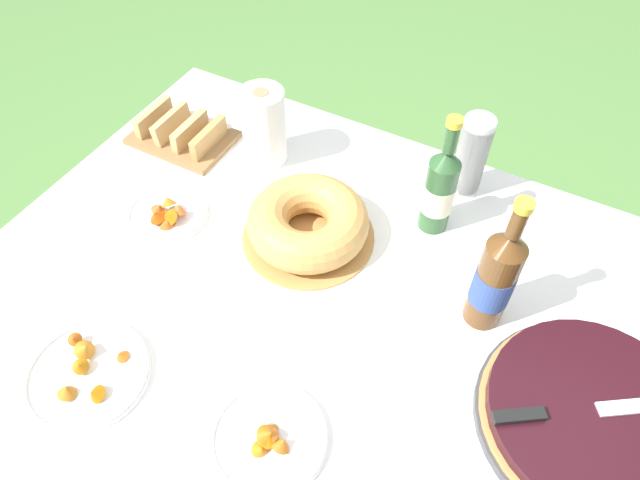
{
  "coord_description": "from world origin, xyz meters",
  "views": [
    {
      "loc": [
        0.28,
        -0.57,
        1.67
      ],
      "look_at": [
        -0.09,
        0.12,
        0.73
      ],
      "focal_mm": 32.0,
      "sensor_mm": 36.0,
      "label": 1
    }
  ],
  "objects_px": {
    "cup_stack": "(471,157)",
    "cider_bottle_amber": "(495,279)",
    "snack_plate_left": "(87,373)",
    "serving_knife": "(582,411)",
    "snack_plate_near": "(167,213)",
    "paper_towel_roll": "(264,126)",
    "berry_tart": "(591,417)",
    "snack_plate_right": "(269,438)",
    "bread_board": "(182,133)",
    "cider_bottle_green": "(440,189)",
    "bundt_cake": "(308,223)"
  },
  "relations": [
    {
      "from": "cup_stack",
      "to": "cider_bottle_green",
      "type": "xyz_separation_m",
      "value": [
        -0.02,
        -0.14,
        0.01
      ]
    },
    {
      "from": "snack_plate_near",
      "to": "snack_plate_right",
      "type": "bearing_deg",
      "value": -34.69
    },
    {
      "from": "cider_bottle_green",
      "to": "cider_bottle_amber",
      "type": "bearing_deg",
      "value": -46.23
    },
    {
      "from": "serving_knife",
      "to": "paper_towel_roll",
      "type": "xyz_separation_m",
      "value": [
        -0.86,
        0.35,
        0.04
      ]
    },
    {
      "from": "cup_stack",
      "to": "cider_bottle_amber",
      "type": "bearing_deg",
      "value": -64.93
    },
    {
      "from": "serving_knife",
      "to": "snack_plate_right",
      "type": "height_order",
      "value": "serving_knife"
    },
    {
      "from": "cider_bottle_amber",
      "to": "snack_plate_left",
      "type": "distance_m",
      "value": 0.79
    },
    {
      "from": "bread_board",
      "to": "bundt_cake",
      "type": "bearing_deg",
      "value": -16.75
    },
    {
      "from": "snack_plate_left",
      "to": "bread_board",
      "type": "height_order",
      "value": "bread_board"
    },
    {
      "from": "snack_plate_right",
      "to": "bread_board",
      "type": "bearing_deg",
      "value": 137.24
    },
    {
      "from": "cider_bottle_amber",
      "to": "snack_plate_left",
      "type": "bearing_deg",
      "value": -141.65
    },
    {
      "from": "paper_towel_roll",
      "to": "bread_board",
      "type": "height_order",
      "value": "paper_towel_roll"
    },
    {
      "from": "bundt_cake",
      "to": "cider_bottle_green",
      "type": "distance_m",
      "value": 0.3
    },
    {
      "from": "serving_knife",
      "to": "snack_plate_near",
      "type": "height_order",
      "value": "serving_knife"
    },
    {
      "from": "snack_plate_left",
      "to": "cup_stack",
      "type": "bearing_deg",
      "value": 60.69
    },
    {
      "from": "serving_knife",
      "to": "cider_bottle_green",
      "type": "height_order",
      "value": "cider_bottle_green"
    },
    {
      "from": "berry_tart",
      "to": "snack_plate_right",
      "type": "height_order",
      "value": "same"
    },
    {
      "from": "snack_plate_near",
      "to": "bread_board",
      "type": "xyz_separation_m",
      "value": [
        -0.14,
        0.24,
        0.01
      ]
    },
    {
      "from": "snack_plate_near",
      "to": "snack_plate_left",
      "type": "bearing_deg",
      "value": -72.75
    },
    {
      "from": "serving_knife",
      "to": "cup_stack",
      "type": "distance_m",
      "value": 0.61
    },
    {
      "from": "berry_tart",
      "to": "cider_bottle_green",
      "type": "xyz_separation_m",
      "value": [
        -0.42,
        0.32,
        0.09
      ]
    },
    {
      "from": "snack_plate_right",
      "to": "bread_board",
      "type": "height_order",
      "value": "bread_board"
    },
    {
      "from": "cider_bottle_green",
      "to": "snack_plate_left",
      "type": "relative_size",
      "value": 1.29
    },
    {
      "from": "snack_plate_near",
      "to": "snack_plate_left",
      "type": "distance_m",
      "value": 0.42
    },
    {
      "from": "serving_knife",
      "to": "cider_bottle_green",
      "type": "bearing_deg",
      "value": 105.83
    },
    {
      "from": "cider_bottle_amber",
      "to": "bread_board",
      "type": "height_order",
      "value": "cider_bottle_amber"
    },
    {
      "from": "bundt_cake",
      "to": "snack_plate_near",
      "type": "height_order",
      "value": "bundt_cake"
    },
    {
      "from": "cup_stack",
      "to": "serving_knife",
      "type": "bearing_deg",
      "value": -52.47
    },
    {
      "from": "bundt_cake",
      "to": "paper_towel_roll",
      "type": "distance_m",
      "value": 0.3
    },
    {
      "from": "serving_knife",
      "to": "cider_bottle_green",
      "type": "relative_size",
      "value": 1.06
    },
    {
      "from": "snack_plate_right",
      "to": "paper_towel_roll",
      "type": "relative_size",
      "value": 1.04
    },
    {
      "from": "cider_bottle_amber",
      "to": "paper_towel_roll",
      "type": "distance_m",
      "value": 0.67
    },
    {
      "from": "cup_stack",
      "to": "cider_bottle_amber",
      "type": "distance_m",
      "value": 0.37
    },
    {
      "from": "cider_bottle_green",
      "to": "paper_towel_roll",
      "type": "distance_m",
      "value": 0.46
    },
    {
      "from": "bundt_cake",
      "to": "snack_plate_left",
      "type": "distance_m",
      "value": 0.54
    },
    {
      "from": "snack_plate_right",
      "to": "bread_board",
      "type": "distance_m",
      "value": 0.86
    },
    {
      "from": "bundt_cake",
      "to": "paper_towel_roll",
      "type": "relative_size",
      "value": 1.5
    },
    {
      "from": "paper_towel_roll",
      "to": "cider_bottle_green",
      "type": "bearing_deg",
      "value": -1.85
    },
    {
      "from": "berry_tart",
      "to": "serving_knife",
      "type": "relative_size",
      "value": 1.23
    },
    {
      "from": "cider_bottle_amber",
      "to": "snack_plate_right",
      "type": "bearing_deg",
      "value": -119.91
    },
    {
      "from": "serving_knife",
      "to": "bread_board",
      "type": "bearing_deg",
      "value": 130.85
    },
    {
      "from": "bundt_cake",
      "to": "paper_towel_roll",
      "type": "xyz_separation_m",
      "value": [
        -0.23,
        0.19,
        0.05
      ]
    },
    {
      "from": "cider_bottle_green",
      "to": "cider_bottle_amber",
      "type": "xyz_separation_m",
      "value": [
        0.18,
        -0.19,
        0.01
      ]
    },
    {
      "from": "cider_bottle_amber",
      "to": "snack_plate_left",
      "type": "xyz_separation_m",
      "value": [
        -0.61,
        -0.49,
        -0.12
      ]
    },
    {
      "from": "cider_bottle_amber",
      "to": "snack_plate_right",
      "type": "relative_size",
      "value": 1.59
    },
    {
      "from": "cup_stack",
      "to": "snack_plate_right",
      "type": "xyz_separation_m",
      "value": [
        -0.09,
        -0.76,
        -0.1
      ]
    },
    {
      "from": "serving_knife",
      "to": "cup_stack",
      "type": "relative_size",
      "value": 1.51
    },
    {
      "from": "snack_plate_near",
      "to": "berry_tart",
      "type": "bearing_deg",
      "value": -2.6
    },
    {
      "from": "berry_tart",
      "to": "paper_towel_roll",
      "type": "bearing_deg",
      "value": 159.18
    },
    {
      "from": "snack_plate_right",
      "to": "cup_stack",
      "type": "bearing_deg",
      "value": 83.16
    }
  ]
}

